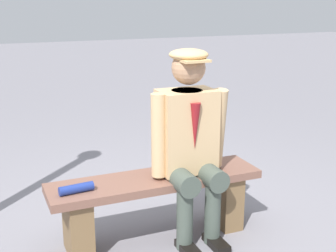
{
  "coord_description": "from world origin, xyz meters",
  "views": [
    {
      "loc": [
        1.06,
        2.72,
        1.64
      ],
      "look_at": [
        -0.09,
        0.0,
        0.81
      ],
      "focal_mm": 49.22,
      "sensor_mm": 36.0,
      "label": 1
    }
  ],
  "objects": [
    {
      "name": "ground_plane",
      "position": [
        0.0,
        0.0,
        0.0
      ],
      "size": [
        30.0,
        30.0,
        0.0
      ],
      "primitive_type": "plane",
      "color": "gray"
    },
    {
      "name": "bench",
      "position": [
        0.0,
        0.0,
        0.3
      ],
      "size": [
        1.47,
        0.36,
        0.46
      ],
      "color": "brown",
      "rests_on": "ground"
    },
    {
      "name": "seated_man",
      "position": [
        -0.23,
        0.05,
        0.72
      ],
      "size": [
        0.55,
        0.52,
        1.32
      ],
      "color": "tan",
      "rests_on": "ground"
    },
    {
      "name": "rolled_magazine",
      "position": [
        0.55,
        0.05,
        0.49
      ],
      "size": [
        0.22,
        0.08,
        0.06
      ],
      "primitive_type": "cylinder",
      "rotation": [
        0.0,
        1.57,
        0.09
      ],
      "color": "navy",
      "rests_on": "bench"
    }
  ]
}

